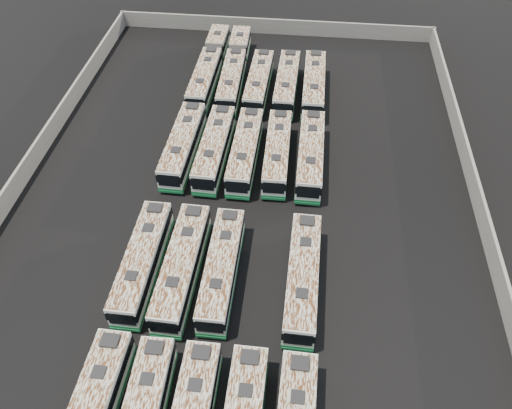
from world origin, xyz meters
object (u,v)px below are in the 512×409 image
at_px(bus_midfront_left, 182,267).
at_px(bus_midfront_center, 222,269).
at_px(bus_back_far_right, 314,85).
at_px(bus_midback_left, 214,148).
at_px(bus_midback_right, 277,152).
at_px(bus_midfront_far_right, 303,277).
at_px(bus_back_left, 235,68).
at_px(bus_midback_far_right, 311,155).
at_px(bus_midfront_far_left, 143,261).
at_px(bus_back_right, 287,84).
at_px(bus_midback_far_left, 183,145).
at_px(bus_back_far_left, 209,67).
at_px(bus_midback_center, 245,151).
at_px(bus_back_center, 259,83).

bearing_deg(bus_midfront_left, bus_midfront_center, 4.42).
relative_size(bus_midfront_left, bus_back_far_right, 1.01).
height_order(bus_midback_left, bus_midback_right, bus_midback_left).
height_order(bus_midfront_left, bus_midfront_far_right, bus_midfront_left).
bearing_deg(bus_back_far_right, bus_midback_left, -127.04).
bearing_deg(bus_back_left, bus_midback_far_right, -58.71).
height_order(bus_midfront_far_left, bus_midback_right, bus_midfront_far_left).
distance_m(bus_midfront_center, bus_back_right, 28.55).
distance_m(bus_midfront_center, bus_back_far_right, 29.08).
bearing_deg(bus_midback_far_right, bus_midback_far_left, 179.91).
bearing_deg(bus_midback_right, bus_midfront_far_left, -124.03).
bearing_deg(bus_midfront_far_left, bus_midback_right, 57.05).
xyz_separation_m(bus_midfront_far_left, bus_midfront_far_right, (13.33, -0.13, 0.02)).
height_order(bus_midfront_far_left, bus_midfront_left, bus_midfront_left).
relative_size(bus_midfront_far_left, bus_midback_right, 1.01).
height_order(bus_midback_left, bus_back_far_left, bus_midback_left).
bearing_deg(bus_midback_far_right, bus_back_far_right, 90.59).
height_order(bus_midback_left, bus_back_left, bus_midback_left).
bearing_deg(bus_midback_far_right, bus_midback_right, 179.22).
height_order(bus_midback_left, bus_back_right, bus_midback_left).
height_order(bus_midback_far_right, bus_back_left, bus_midback_far_right).
bearing_deg(bus_midback_right, bus_midfront_far_right, -78.80).
bearing_deg(bus_back_far_right, bus_midback_far_right, -89.67).
bearing_deg(bus_midback_center, bus_midfront_far_right, -65.80).
bearing_deg(bus_midfront_left, bus_back_far_left, 97.06).
height_order(bus_midback_center, bus_back_far_left, bus_midback_center).
relative_size(bus_midfront_far_left, bus_midback_far_right, 0.98).
height_order(bus_back_left, bus_back_far_right, bus_back_far_right).
bearing_deg(bus_midback_far_right, bus_midfront_far_left, -131.00).
bearing_deg(bus_back_far_left, bus_back_left, 0.51).
bearing_deg(bus_midfront_left, bus_midback_left, 90.73).
xyz_separation_m(bus_midfront_left, bus_back_right, (6.70, 28.55, -0.05)).
bearing_deg(bus_back_left, bus_back_center, -42.50).
bearing_deg(bus_midback_left, bus_midfront_far_left, -101.61).
distance_m(bus_midfront_far_right, bus_back_left, 32.87).
distance_m(bus_midfront_left, bus_midfront_center, 3.29).
bearing_deg(bus_back_right, bus_back_far_left, 165.23).
bearing_deg(bus_midfront_far_left, bus_midfront_center, 0.11).
xyz_separation_m(bus_midback_left, bus_midback_right, (6.55, 0.15, -0.05)).
xyz_separation_m(bus_back_far_left, bus_back_left, (3.23, -0.00, -0.01)).
bearing_deg(bus_midback_center, bus_back_left, 102.70).
bearing_deg(bus_back_center, bus_midback_far_left, -115.92).
xyz_separation_m(bus_midfront_far_left, bus_midback_far_right, (13.42, 15.28, 0.04)).
relative_size(bus_midfront_center, bus_back_right, 0.98).
bearing_deg(bus_midfront_far_right, bus_back_left, 108.51).
distance_m(bus_midback_left, bus_back_left, 15.97).
bearing_deg(bus_midback_far_left, bus_midback_center, -0.86).
relative_size(bus_midfront_center, bus_midback_right, 0.99).
bearing_deg(bus_midfront_center, bus_back_center, 89.96).
bearing_deg(bus_back_far_left, bus_back_right, -15.14).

